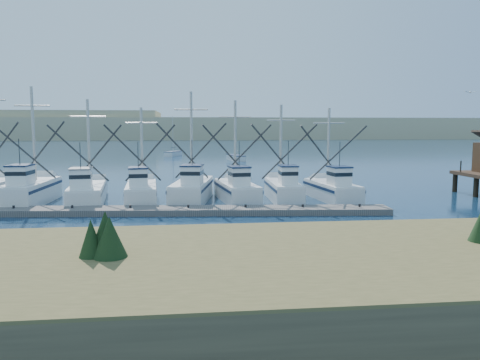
% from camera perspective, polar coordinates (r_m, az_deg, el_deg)
% --- Properties ---
extents(ground, '(500.00, 500.00, 0.00)m').
position_cam_1_polar(ground, '(26.93, 6.73, -6.45)').
color(ground, '#0D213C').
rests_on(ground, ground).
extents(shore_bank, '(40.00, 10.00, 1.60)m').
position_cam_1_polar(shore_bank, '(16.53, -13.26, -12.11)').
color(shore_bank, '#4C422D').
rests_on(shore_bank, ground).
extents(floating_dock, '(32.11, 4.90, 0.43)m').
position_cam_1_polar(floating_dock, '(32.99, -9.81, -3.71)').
color(floating_dock, slate).
rests_on(floating_dock, ground).
extents(dune_ridge, '(360.00, 60.00, 10.00)m').
position_cam_1_polar(dune_ridge, '(235.62, -4.93, 6.28)').
color(dune_ridge, tan).
rests_on(dune_ridge, ground).
extents(trawler_fleet, '(30.81, 8.60, 9.75)m').
position_cam_1_polar(trawler_fleet, '(37.84, -11.24, -1.27)').
color(trawler_fleet, white).
rests_on(trawler_fleet, ground).
extents(sailboat_near, '(2.87, 6.66, 8.10)m').
position_cam_1_polar(sailboat_near, '(83.17, -0.51, 2.73)').
color(sailboat_near, white).
rests_on(sailboat_near, ground).
extents(sailboat_far, '(3.61, 5.31, 8.10)m').
position_cam_1_polar(sailboat_far, '(96.39, -8.16, 3.20)').
color(sailboat_far, white).
rests_on(sailboat_far, ground).
extents(flying_gull, '(1.05, 0.19, 0.19)m').
position_cam_1_polar(flying_gull, '(42.74, 26.27, 9.59)').
color(flying_gull, white).
rests_on(flying_gull, ground).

